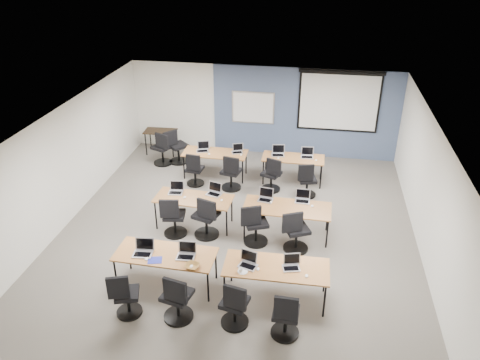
% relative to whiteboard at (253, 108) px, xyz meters
% --- Properties ---
extents(floor, '(8.00, 9.00, 0.02)m').
position_rel_whiteboard_xyz_m(floor, '(0.30, -4.43, -1.45)').
color(floor, '#6B6354').
rests_on(floor, ground).
extents(ceiling, '(8.00, 9.00, 0.02)m').
position_rel_whiteboard_xyz_m(ceiling, '(0.30, -4.43, 1.25)').
color(ceiling, white).
rests_on(ceiling, ground).
extents(wall_back, '(8.00, 0.04, 2.70)m').
position_rel_whiteboard_xyz_m(wall_back, '(0.30, 0.07, -0.10)').
color(wall_back, beige).
rests_on(wall_back, ground).
extents(wall_front, '(8.00, 0.04, 2.70)m').
position_rel_whiteboard_xyz_m(wall_front, '(0.30, -8.93, -0.10)').
color(wall_front, beige).
rests_on(wall_front, ground).
extents(wall_left, '(0.04, 9.00, 2.70)m').
position_rel_whiteboard_xyz_m(wall_left, '(-3.70, -4.43, -0.10)').
color(wall_left, beige).
rests_on(wall_left, ground).
extents(wall_right, '(0.04, 9.00, 2.70)m').
position_rel_whiteboard_xyz_m(wall_right, '(4.30, -4.43, -0.10)').
color(wall_right, beige).
rests_on(wall_right, ground).
extents(blue_accent_panel, '(5.50, 0.04, 2.70)m').
position_rel_whiteboard_xyz_m(blue_accent_panel, '(1.55, 0.04, -0.10)').
color(blue_accent_panel, '#3D5977').
rests_on(blue_accent_panel, wall_back).
extents(whiteboard, '(1.28, 0.03, 0.98)m').
position_rel_whiteboard_xyz_m(whiteboard, '(0.00, 0.00, 0.00)').
color(whiteboard, '#BDBDBD').
rests_on(whiteboard, wall_back).
extents(projector_screen, '(2.40, 0.10, 1.82)m').
position_rel_whiteboard_xyz_m(projector_screen, '(2.50, -0.02, 0.44)').
color(projector_screen, black).
rests_on(projector_screen, wall_back).
extents(training_table_front_left, '(1.90, 0.79, 0.73)m').
position_rel_whiteboard_xyz_m(training_table_front_left, '(-0.71, -6.48, -0.76)').
color(training_table_front_left, '#A45D2A').
rests_on(training_table_front_left, floor).
extents(training_table_front_right, '(1.91, 0.80, 0.73)m').
position_rel_whiteboard_xyz_m(training_table_front_right, '(1.39, -6.52, -0.76)').
color(training_table_front_right, olive).
rests_on(training_table_front_right, floor).
extents(training_table_mid_left, '(1.77, 0.74, 0.73)m').
position_rel_whiteboard_xyz_m(training_table_mid_left, '(-0.72, -4.36, -0.77)').
color(training_table_mid_left, brown).
rests_on(training_table_mid_left, floor).
extents(training_table_mid_right, '(1.93, 0.80, 0.73)m').
position_rel_whiteboard_xyz_m(training_table_mid_right, '(1.41, -4.40, -0.76)').
color(training_table_mid_right, '#A17746').
rests_on(training_table_mid_right, floor).
extents(training_table_back_left, '(1.76, 0.73, 0.73)m').
position_rel_whiteboard_xyz_m(training_table_back_left, '(-0.78, -1.82, -0.77)').
color(training_table_back_left, '#A67C42').
rests_on(training_table_back_left, floor).
extents(training_table_back_right, '(1.66, 0.69, 0.73)m').
position_rel_whiteboard_xyz_m(training_table_back_right, '(1.37, -1.78, -0.77)').
color(training_table_back_right, '#96562D').
rests_on(training_table_back_right, floor).
extents(laptop_0, '(0.36, 0.30, 0.27)m').
position_rel_whiteboard_xyz_m(laptop_0, '(-1.12, -6.54, -0.65)').
color(laptop_0, '#B4B3C2').
rests_on(laptop_0, training_table_front_left).
extents(mouse_0, '(0.07, 0.10, 0.04)m').
position_rel_whiteboard_xyz_m(mouse_0, '(-1.00, -6.71, -0.71)').
color(mouse_0, white).
rests_on(mouse_0, training_table_front_left).
extents(task_chair_0, '(0.47, 0.46, 0.95)m').
position_rel_whiteboard_xyz_m(task_chair_0, '(-1.17, -7.41, -1.06)').
color(task_chair_0, black).
rests_on(task_chair_0, floor).
extents(laptop_1, '(0.34, 0.29, 0.26)m').
position_rel_whiteboard_xyz_m(laptop_1, '(-0.30, -6.48, -0.66)').
color(laptop_1, '#A0A1AD').
rests_on(laptop_1, training_table_front_left).
extents(mouse_1, '(0.08, 0.11, 0.03)m').
position_rel_whiteboard_xyz_m(mouse_1, '(-0.12, -6.78, -0.71)').
color(mouse_1, white).
rests_on(mouse_1, training_table_front_left).
extents(task_chair_1, '(0.53, 0.53, 1.01)m').
position_rel_whiteboard_xyz_m(task_chair_1, '(-0.24, -7.36, -1.03)').
color(task_chair_1, black).
rests_on(task_chair_1, floor).
extents(laptop_2, '(0.32, 0.28, 0.25)m').
position_rel_whiteboard_xyz_m(laptop_2, '(0.88, -6.55, -0.66)').
color(laptop_2, '#BABABA').
rests_on(laptop_2, training_table_front_right).
extents(mouse_2, '(0.07, 0.10, 0.03)m').
position_rel_whiteboard_xyz_m(mouse_2, '(1.07, -6.66, -0.71)').
color(mouse_2, white).
rests_on(mouse_2, training_table_front_right).
extents(task_chair_2, '(0.49, 0.49, 0.98)m').
position_rel_whiteboard_xyz_m(task_chair_2, '(0.77, -7.34, -1.05)').
color(task_chair_2, black).
rests_on(task_chair_2, floor).
extents(laptop_3, '(0.31, 0.26, 0.23)m').
position_rel_whiteboard_xyz_m(laptop_3, '(1.66, -6.49, -0.66)').
color(laptop_3, '#A8A8AC').
rests_on(laptop_3, training_table_front_right).
extents(mouse_3, '(0.09, 0.11, 0.03)m').
position_rel_whiteboard_xyz_m(mouse_3, '(1.94, -6.70, -0.71)').
color(mouse_3, white).
rests_on(mouse_3, training_table_front_right).
extents(task_chair_3, '(0.49, 0.49, 0.97)m').
position_rel_whiteboard_xyz_m(task_chair_3, '(1.65, -7.43, -1.05)').
color(task_chair_3, black).
rests_on(task_chair_3, floor).
extents(laptop_4, '(0.33, 0.28, 0.25)m').
position_rel_whiteboard_xyz_m(laptop_4, '(-1.19, -4.16, -0.66)').
color(laptop_4, '#B0B0B6').
rests_on(laptop_4, training_table_mid_left).
extents(mouse_4, '(0.08, 0.11, 0.04)m').
position_rel_whiteboard_xyz_m(mouse_4, '(-0.93, -4.38, -0.71)').
color(mouse_4, white).
rests_on(mouse_4, training_table_mid_left).
extents(task_chair_4, '(0.52, 0.52, 1.00)m').
position_rel_whiteboard_xyz_m(task_chair_4, '(-1.07, -4.84, -1.04)').
color(task_chair_4, black).
rests_on(task_chair_4, floor).
extents(laptop_5, '(0.33, 0.28, 0.25)m').
position_rel_whiteboard_xyz_m(laptop_5, '(-0.30, -4.08, -0.66)').
color(laptop_5, silver).
rests_on(laptop_5, training_table_mid_left).
extents(mouse_5, '(0.07, 0.10, 0.03)m').
position_rel_whiteboard_xyz_m(mouse_5, '(-0.07, -4.36, -0.71)').
color(mouse_5, white).
rests_on(mouse_5, training_table_mid_left).
extents(task_chair_5, '(0.58, 0.56, 1.04)m').
position_rel_whiteboard_xyz_m(task_chair_5, '(-0.33, -4.77, -1.02)').
color(task_chair_5, black).
rests_on(task_chair_5, floor).
extents(laptop_6, '(0.33, 0.28, 0.25)m').
position_rel_whiteboard_xyz_m(laptop_6, '(0.90, -4.15, -0.66)').
color(laptop_6, '#B8B8BB').
rests_on(laptop_6, training_table_mid_right).
extents(mouse_6, '(0.07, 0.11, 0.04)m').
position_rel_whiteboard_xyz_m(mouse_6, '(1.04, -4.27, -0.71)').
color(mouse_6, white).
rests_on(mouse_6, training_table_mid_right).
extents(task_chair_6, '(0.57, 0.54, 1.02)m').
position_rel_whiteboard_xyz_m(task_chair_6, '(0.76, -4.85, -1.03)').
color(task_chair_6, black).
rests_on(task_chair_6, floor).
extents(laptop_7, '(0.33, 0.28, 0.25)m').
position_rel_whiteboard_xyz_m(laptop_7, '(1.73, -4.06, -0.66)').
color(laptop_7, '#B2B2B4').
rests_on(laptop_7, training_table_mid_right).
extents(mouse_7, '(0.09, 0.11, 0.04)m').
position_rel_whiteboard_xyz_m(mouse_7, '(1.96, -4.28, -0.71)').
color(mouse_7, white).
rests_on(mouse_7, training_table_mid_right).
extents(task_chair_7, '(0.58, 0.54, 1.02)m').
position_rel_whiteboard_xyz_m(task_chair_7, '(1.65, -4.96, -1.03)').
color(task_chair_7, black).
rests_on(task_chair_7, floor).
extents(laptop_8, '(0.33, 0.28, 0.25)m').
position_rel_whiteboard_xyz_m(laptop_8, '(-1.14, -1.75, -0.66)').
color(laptop_8, '#A5A6B1').
rests_on(laptop_8, training_table_back_left).
extents(mouse_8, '(0.08, 0.11, 0.04)m').
position_rel_whiteboard_xyz_m(mouse_8, '(-0.91, -1.98, -0.71)').
color(mouse_8, white).
rests_on(mouse_8, training_table_back_left).
extents(task_chair_8, '(0.48, 0.48, 0.96)m').
position_rel_whiteboard_xyz_m(task_chair_8, '(-1.22, -2.43, -1.06)').
color(task_chair_8, black).
rests_on(task_chair_8, floor).
extents(laptop_9, '(0.30, 0.25, 0.23)m').
position_rel_whiteboard_xyz_m(laptop_9, '(-0.18, -1.70, -0.66)').
color(laptop_9, silver).
rests_on(laptop_9, training_table_back_left).
extents(mouse_9, '(0.08, 0.10, 0.03)m').
position_rel_whiteboard_xyz_m(mouse_9, '(-0.05, -1.88, -0.71)').
color(mouse_9, white).
rests_on(mouse_9, training_table_back_left).
extents(task_chair_9, '(0.53, 0.53, 1.01)m').
position_rel_whiteboard_xyz_m(task_chair_9, '(-0.20, -2.50, -1.03)').
color(task_chair_9, black).
rests_on(task_chair_9, floor).
extents(laptop_10, '(0.34, 0.29, 0.26)m').
position_rel_whiteboard_xyz_m(laptop_10, '(0.94, -1.67, -0.66)').
color(laptop_10, '#AAAAAD').
rests_on(laptop_10, training_table_back_right).
extents(mouse_10, '(0.08, 0.11, 0.03)m').
position_rel_whiteboard_xyz_m(mouse_10, '(0.98, -1.92, -0.71)').
color(mouse_10, white).
rests_on(mouse_10, training_table_back_right).
extents(task_chair_10, '(0.53, 0.50, 0.98)m').
position_rel_whiteboard_xyz_m(task_chair_10, '(0.86, -2.40, -1.05)').
color(task_chair_10, black).
rests_on(task_chair_10, floor).
extents(laptop_11, '(0.33, 0.28, 0.25)m').
position_rel_whiteboard_xyz_m(laptop_11, '(1.73, -1.67, -0.66)').
color(laptop_11, '#A0A1AD').
rests_on(laptop_11, training_table_back_right).
extents(mouse_11, '(0.08, 0.10, 0.03)m').
position_rel_whiteboard_xyz_m(mouse_11, '(1.98, -1.87, -0.71)').
color(mouse_11, white).
rests_on(mouse_11, training_table_back_right).
extents(task_chair_11, '(0.49, 0.49, 0.97)m').
position_rel_whiteboard_xyz_m(task_chair_11, '(1.78, -2.54, -1.05)').
color(task_chair_11, black).
rests_on(task_chair_11, floor).
extents(blue_mousepad, '(0.30, 0.27, 0.01)m').
position_rel_whiteboard_xyz_m(blue_mousepad, '(-0.84, -6.71, -0.72)').
color(blue_mousepad, '#252C9C').
rests_on(blue_mousepad, training_table_front_left).
extents(snack_bowl, '(0.36, 0.36, 0.07)m').
position_rel_whiteboard_xyz_m(snack_bowl, '(-0.10, -6.80, -0.68)').
color(snack_bowl, olive).
rests_on(snack_bowl, training_table_front_left).
extents(snack_plate, '(0.22, 0.22, 0.01)m').
position_rel_whiteboard_xyz_m(snack_plate, '(0.81, -6.76, -0.71)').
color(snack_plate, white).
rests_on(snack_plate, training_table_front_right).
extents(coffee_cup, '(0.09, 0.09, 0.06)m').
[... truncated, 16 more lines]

